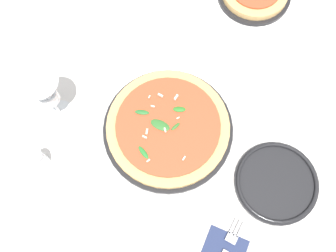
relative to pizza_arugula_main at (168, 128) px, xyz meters
The scene contains 5 objects.
ground_plane 0.04m from the pizza_arugula_main, 162.99° to the right, with size 6.00×6.00×0.00m, color silver.
pizza_arugula_main is the anchor object (origin of this frame).
wine_glass 0.29m from the pizza_arugula_main, 102.05° to the left, with size 0.08×0.08×0.18m.
side_plate_white 0.28m from the pizza_arugula_main, 95.95° to the right, with size 0.19×0.19×0.02m.
shaker_pepper 0.30m from the pizza_arugula_main, 127.28° to the left, with size 0.03×0.03×0.07m.
Camera 1 is at (-0.25, -0.10, 0.89)m, focal length 42.00 mm.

